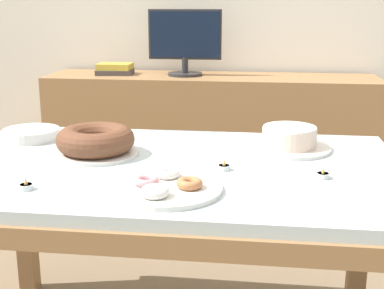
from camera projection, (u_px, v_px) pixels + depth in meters
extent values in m
cube|color=silver|center=(168.00, 169.00, 1.71)|extent=(1.49, 0.91, 0.04)
cube|color=olive|center=(138.00, 240.00, 1.32)|extent=(1.52, 0.08, 0.06)
cube|color=olive|center=(186.00, 148.00, 2.14)|extent=(1.52, 0.08, 0.06)
cube|color=olive|center=(25.00, 219.00, 2.29)|extent=(0.07, 0.07, 0.68)
cube|color=olive|center=(360.00, 236.00, 2.12)|extent=(0.07, 0.07, 0.68)
cube|color=olive|center=(210.00, 143.00, 3.22)|extent=(1.93, 0.44, 0.82)
cylinder|color=#262628|center=(185.00, 74.00, 3.13)|extent=(0.20, 0.20, 0.02)
cylinder|color=#262628|center=(185.00, 65.00, 3.12)|extent=(0.04, 0.04, 0.09)
cube|color=#262628|center=(185.00, 35.00, 3.08)|extent=(0.42, 0.02, 0.28)
cube|color=black|center=(185.00, 35.00, 3.06)|extent=(0.40, 0.00, 0.26)
cube|color=#3F3838|center=(115.00, 72.00, 3.18)|extent=(0.23, 0.19, 0.03)
cube|color=#B29933|center=(115.00, 66.00, 3.18)|extent=(0.20, 0.15, 0.04)
cylinder|color=silver|center=(289.00, 148.00, 1.87)|extent=(0.29, 0.29, 0.01)
cylinder|color=beige|center=(289.00, 137.00, 1.86)|extent=(0.19, 0.19, 0.06)
cylinder|color=white|center=(290.00, 127.00, 1.85)|extent=(0.18, 0.18, 0.01)
cylinder|color=silver|center=(96.00, 153.00, 1.80)|extent=(0.29, 0.29, 0.01)
torus|color=brown|center=(96.00, 140.00, 1.79)|extent=(0.26, 0.26, 0.08)
cylinder|color=silver|center=(166.00, 189.00, 1.46)|extent=(0.31, 0.31, 0.01)
torus|color=#B27042|center=(190.00, 183.00, 1.44)|extent=(0.07, 0.07, 0.03)
torus|color=white|center=(167.00, 173.00, 1.53)|extent=(0.07, 0.07, 0.02)
torus|color=pink|center=(146.00, 181.00, 1.47)|extent=(0.07, 0.07, 0.02)
torus|color=white|center=(155.00, 192.00, 1.38)|extent=(0.08, 0.08, 0.03)
cylinder|color=silver|center=(31.00, 138.00, 2.01)|extent=(0.21, 0.21, 0.01)
cylinder|color=silver|center=(31.00, 135.00, 2.01)|extent=(0.21, 0.21, 0.01)
cylinder|color=silver|center=(31.00, 133.00, 2.00)|extent=(0.21, 0.21, 0.01)
cylinder|color=silver|center=(31.00, 130.00, 2.00)|extent=(0.21, 0.21, 0.01)
cylinder|color=silver|center=(224.00, 168.00, 1.64)|extent=(0.04, 0.04, 0.02)
cylinder|color=white|center=(224.00, 166.00, 1.64)|extent=(0.03, 0.03, 0.00)
cone|color=#F9B74C|center=(224.00, 162.00, 1.63)|extent=(0.01, 0.01, 0.02)
cylinder|color=silver|center=(26.00, 187.00, 1.47)|extent=(0.04, 0.04, 0.02)
cylinder|color=white|center=(26.00, 185.00, 1.47)|extent=(0.03, 0.03, 0.00)
cone|color=#F9B74C|center=(26.00, 180.00, 1.46)|extent=(0.01, 0.01, 0.02)
cylinder|color=silver|center=(323.00, 176.00, 1.56)|extent=(0.04, 0.04, 0.02)
cylinder|color=white|center=(323.00, 174.00, 1.56)|extent=(0.03, 0.03, 0.00)
cone|color=#F9B74C|center=(323.00, 169.00, 1.56)|extent=(0.01, 0.01, 0.02)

